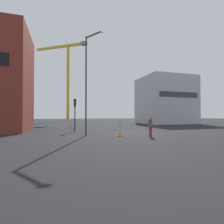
# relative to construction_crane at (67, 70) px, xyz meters

# --- Properties ---
(ground) EXTENTS (160.00, 160.00, 0.00)m
(ground) POSITION_rel_construction_crane_xyz_m (5.38, -41.16, -16.78)
(ground) COLOR black
(office_block) EXTENTS (10.96, 10.27, 10.67)m
(office_block) POSITION_rel_construction_crane_xyz_m (21.38, -23.61, -11.44)
(office_block) COLOR #B7B7BC
(office_block) RESTS_ON ground
(construction_crane) EXTENTS (16.20, 11.40, 25.37)m
(construction_crane) POSITION_rel_construction_crane_xyz_m (0.00, 0.00, 0.00)
(construction_crane) COLOR gold
(construction_crane) RESTS_ON ground
(streetlamp_tall) EXTENTS (1.37, 1.83, 9.38)m
(streetlamp_tall) POSITION_rel_construction_crane_xyz_m (0.22, -43.05, -11.33)
(streetlamp_tall) COLOR #2D2D30
(streetlamp_tall) RESTS_ON ground
(traffic_light_median) EXTENTS (0.30, 0.39, 3.87)m
(traffic_light_median) POSITION_rel_construction_crane_xyz_m (-0.53, -38.15, -14.18)
(traffic_light_median) COLOR #232326
(traffic_light_median) RESTS_ON ground
(traffic_light_far) EXTENTS (0.34, 0.39, 4.07)m
(traffic_light_far) POSITION_rel_construction_crane_xyz_m (0.50, -25.61, -14.05)
(traffic_light_far) COLOR #232326
(traffic_light_far) RESTS_ON ground
(pedestrian_walking) EXTENTS (0.34, 0.34, 1.78)m
(pedestrian_walking) POSITION_rel_construction_crane_xyz_m (5.51, -45.30, -15.74)
(pedestrian_walking) COLOR red
(pedestrian_walking) RESTS_ON ground
(safety_barrier_right_run) EXTENTS (0.14, 1.86, 1.08)m
(safety_barrier_right_run) POSITION_rel_construction_crane_xyz_m (-0.37, -28.61, -16.22)
(safety_barrier_right_run) COLOR #9EA0A5
(safety_barrier_right_run) RESTS_ON ground
(safety_barrier_front) EXTENTS (0.09, 2.48, 1.08)m
(safety_barrier_front) POSITION_rel_construction_crane_xyz_m (8.59, -28.03, -16.22)
(safety_barrier_front) COLOR gray
(safety_barrier_front) RESTS_ON ground
(safety_barrier_left_run) EXTENTS (0.33, 2.57, 1.08)m
(safety_barrier_left_run) POSITION_rel_construction_crane_xyz_m (-0.14, -33.04, -16.22)
(safety_barrier_left_run) COLOR #9EA0A5
(safety_barrier_left_run) RESTS_ON ground
(safety_barrier_mid_span) EXTENTS (1.95, 0.31, 1.08)m
(safety_barrier_mid_span) POSITION_rel_construction_crane_xyz_m (4.92, -36.51, -16.22)
(safety_barrier_mid_span) COLOR #B2B5BA
(safety_barrier_mid_span) RESTS_ON ground
(traffic_cone_on_verge) EXTENTS (0.49, 0.49, 0.50)m
(traffic_cone_on_verge) POSITION_rel_construction_crane_xyz_m (2.95, -44.38, -16.55)
(traffic_cone_on_verge) COLOR black
(traffic_cone_on_verge) RESTS_ON ground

